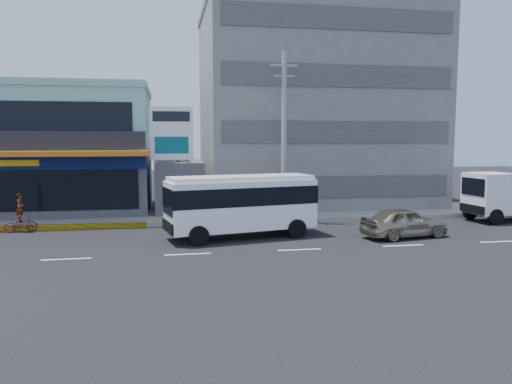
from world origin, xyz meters
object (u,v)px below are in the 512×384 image
satellite_dish (180,161)px  motorcycle_rider (21,219)px  concrete_building (313,111)px  billboard (172,140)px  minibus (241,201)px  shop_building (58,153)px  sedan (404,222)px  utility_pole_near (284,136)px

satellite_dish → motorcycle_rider: size_ratio=0.72×
concrete_building → billboard: concrete_building is taller
minibus → shop_building: bearing=135.4°
concrete_building → sedan: 14.58m
minibus → motorcycle_rider: bearing=162.8°
minibus → sedan: minibus is taller
satellite_dish → motorcycle_rider: 9.97m
billboard → sedan: (11.46, -7.34, -4.16)m
satellite_dish → minibus: satellite_dish is taller
shop_building → minibus: shop_building is taller
shop_building → concrete_building: bearing=3.4°
concrete_building → minibus: 14.67m
billboard → utility_pole_near: 6.75m
concrete_building → billboard: 12.17m
shop_building → satellite_dish: 8.54m
shop_building → motorcycle_rider: 7.89m
satellite_dish → sedan: satellite_dish is taller
shop_building → billboard: size_ratio=1.80×
concrete_building → billboard: size_ratio=2.32×
sedan → motorcycle_rider: motorcycle_rider is taller
billboard → utility_pole_near: size_ratio=0.69×
shop_building → motorcycle_rider: shop_building is taller
concrete_building → satellite_dish: bearing=-158.2°
concrete_building → shop_building: bearing=-176.6°
concrete_building → satellite_dish: 11.30m
shop_building → billboard: bearing=-32.3°
sedan → satellite_dish: bearing=39.4°
shop_building → sedan: 22.72m
billboard → motorcycle_rider: bearing=-163.4°
billboard → shop_building: bearing=147.7°
minibus → billboard: bearing=119.4°
shop_building → minibus: size_ratio=1.59×
utility_pole_near → billboard: bearing=164.5°
shop_building → billboard: 8.92m
minibus → motorcycle_rider: minibus is taller
concrete_building → motorcycle_rider: bearing=-156.2°
utility_pole_near → sedan: (4.96, -5.54, -4.39)m
billboard → concrete_building: bearing=28.9°
shop_building → motorcycle_rider: size_ratio=5.91×
shop_building → concrete_building: concrete_building is taller
billboard → satellite_dish: bearing=74.5°
minibus → satellite_dish: bearing=110.1°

